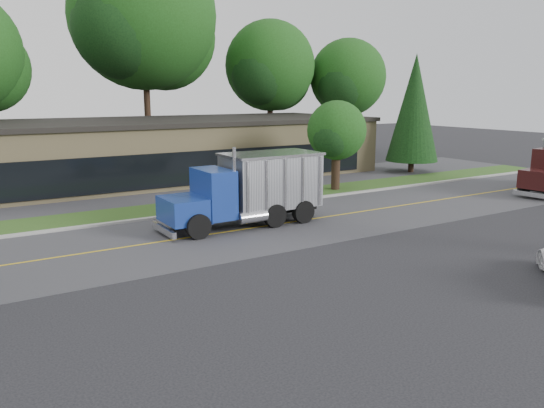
# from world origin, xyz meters

# --- Properties ---
(ground) EXTENTS (140.00, 140.00, 0.00)m
(ground) POSITION_xyz_m (0.00, 0.00, 0.00)
(ground) COLOR #303035
(ground) RESTS_ON ground
(road) EXTENTS (60.00, 8.00, 0.02)m
(road) POSITION_xyz_m (0.00, 9.00, 0.00)
(road) COLOR #4E4E53
(road) RESTS_ON ground
(center_line) EXTENTS (60.00, 0.12, 0.01)m
(center_line) POSITION_xyz_m (0.00, 9.00, 0.00)
(center_line) COLOR gold
(center_line) RESTS_ON ground
(curb) EXTENTS (60.00, 0.30, 0.12)m
(curb) POSITION_xyz_m (0.00, 13.20, 0.00)
(curb) COLOR #9E9E99
(curb) RESTS_ON ground
(grass_verge) EXTENTS (60.00, 3.40, 0.03)m
(grass_verge) POSITION_xyz_m (0.00, 15.00, 0.00)
(grass_verge) COLOR #2A4E1A
(grass_verge) RESTS_ON ground
(far_parking) EXTENTS (60.00, 7.00, 0.02)m
(far_parking) POSITION_xyz_m (0.00, 20.00, 0.00)
(far_parking) COLOR #4E4E53
(far_parking) RESTS_ON ground
(strip_mall) EXTENTS (32.00, 12.00, 4.00)m
(strip_mall) POSITION_xyz_m (2.00, 26.00, 2.00)
(strip_mall) COLOR tan
(strip_mall) RESTS_ON ground
(tree_far_c) EXTENTS (13.18, 12.41, 18.80)m
(tree_far_c) POSITION_xyz_m (4.20, 34.16, 12.00)
(tree_far_c) COLOR #382619
(tree_far_c) RESTS_ON ground
(tree_far_d) EXTENTS (9.17, 8.63, 13.08)m
(tree_far_d) POSITION_xyz_m (16.14, 33.11, 8.35)
(tree_far_d) COLOR #382619
(tree_far_d) RESTS_ON ground
(tree_far_e) EXTENTS (8.14, 7.66, 11.61)m
(tree_far_e) POSITION_xyz_m (24.12, 31.10, 7.41)
(tree_far_e) COLOR #382619
(tree_far_e) RESTS_ON ground
(evergreen_right) EXTENTS (4.04, 4.04, 9.19)m
(evergreen_right) POSITION_xyz_m (20.00, 18.00, 5.05)
(evergreen_right) COLOR #382619
(evergreen_right) RESTS_ON ground
(tree_verge) EXTENTS (4.03, 3.79, 5.75)m
(tree_verge) POSITION_xyz_m (10.06, 15.05, 3.66)
(tree_verge) COLOR #382619
(tree_verge) RESTS_ON ground
(dump_truck_blue) EXTENTS (7.88, 2.69, 3.36)m
(dump_truck_blue) POSITION_xyz_m (0.76, 9.75, 1.80)
(dump_truck_blue) COLOR black
(dump_truck_blue) RESTS_ON ground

